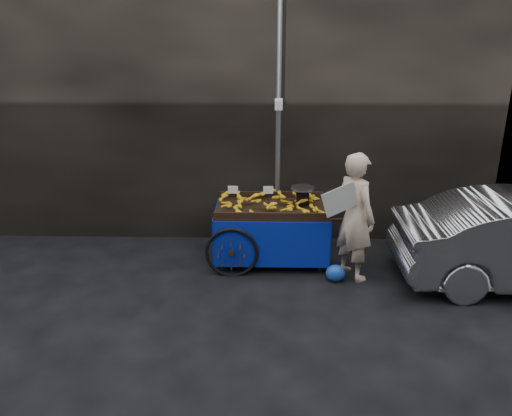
{
  "coord_description": "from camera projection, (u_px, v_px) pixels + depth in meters",
  "views": [
    {
      "loc": [
        0.12,
        -6.57,
        3.49
      ],
      "look_at": [
        -0.04,
        0.5,
        0.96
      ],
      "focal_mm": 35.0,
      "sensor_mm": 36.0,
      "label": 1
    }
  ],
  "objects": [
    {
      "name": "banana_cart",
      "position": [
        268.0,
        213.0,
        7.78
      ],
      "size": [
        2.38,
        1.21,
        1.29
      ],
      "rotation": [
        0.0,
        0.0,
        0.0
      ],
      "color": "black",
      "rests_on": "ground"
    },
    {
      "name": "street_pole",
      "position": [
        278.0,
        129.0,
        7.9
      ],
      "size": [
        0.12,
        0.1,
        4.0
      ],
      "color": "slate",
      "rests_on": "ground"
    },
    {
      "name": "vendor",
      "position": [
        355.0,
        217.0,
        7.18
      ],
      "size": [
        0.93,
        0.83,
        1.9
      ],
      "rotation": [
        0.0,
        0.0,
        2.18
      ],
      "color": "beige",
      "rests_on": "ground"
    },
    {
      "name": "building_wall",
      "position": [
        282.0,
        88.0,
        8.96
      ],
      "size": [
        13.5,
        2.0,
        5.0
      ],
      "color": "black",
      "rests_on": "ground"
    },
    {
      "name": "plastic_bag",
      "position": [
        335.0,
        273.0,
        7.3
      ],
      "size": [
        0.28,
        0.23,
        0.26
      ],
      "primitive_type": "ellipsoid",
      "color": "#1743B3",
      "rests_on": "ground"
    },
    {
      "name": "ground",
      "position": [
        258.0,
        280.0,
        7.36
      ],
      "size": [
        80.0,
        80.0,
        0.0
      ],
      "primitive_type": "plane",
      "color": "black",
      "rests_on": "ground"
    }
  ]
}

